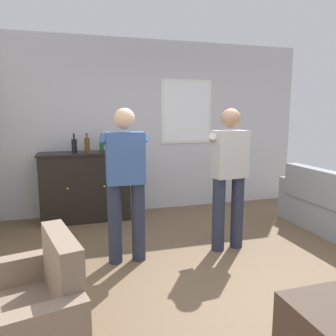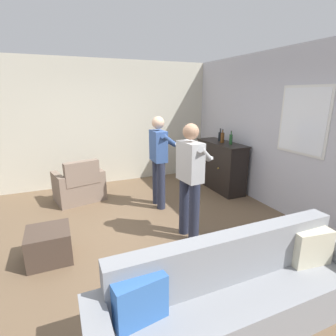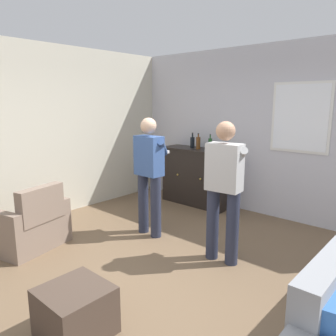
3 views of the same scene
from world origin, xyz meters
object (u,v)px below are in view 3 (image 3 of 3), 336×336
(bottle_liquor_amber, at_px, (210,144))
(ottoman, at_px, (75,311))
(armchair, at_px, (31,226))
(sideboard_cabinet, at_px, (196,176))
(person_standing_right, at_px, (224,185))
(bottle_wine_green, at_px, (198,143))
(person_standing_left, at_px, (150,171))
(bottle_spirits_clear, at_px, (192,142))

(bottle_liquor_amber, distance_m, ottoman, 3.82)
(armchair, xyz_separation_m, sideboard_cabinet, (0.49, 2.95, 0.24))
(ottoman, height_order, person_standing_right, person_standing_right)
(ottoman, bearing_deg, person_standing_right, 83.95)
(armchair, relative_size, ottoman, 1.92)
(bottle_wine_green, relative_size, person_standing_left, 0.17)
(bottle_wine_green, distance_m, person_standing_right, 2.21)
(person_standing_right, bearing_deg, sideboard_cabinet, 134.83)
(person_standing_left, relative_size, person_standing_right, 1.00)
(bottle_spirits_clear, bearing_deg, person_standing_right, -43.55)
(bottle_liquor_amber, height_order, ottoman, bottle_liquor_amber)
(ottoman, distance_m, person_standing_left, 2.28)
(ottoman, xyz_separation_m, person_standing_right, (0.20, 1.90, 0.73))
(bottle_spirits_clear, height_order, ottoman, bottle_spirits_clear)
(armchair, relative_size, sideboard_cabinet, 0.75)
(bottle_wine_green, height_order, bottle_liquor_amber, bottle_wine_green)
(bottle_wine_green, xyz_separation_m, ottoman, (1.34, -3.47, -0.96))
(bottle_wine_green, height_order, ottoman, bottle_wine_green)
(bottle_spirits_clear, bearing_deg, sideboard_cabinet, -17.59)
(ottoman, height_order, person_standing_left, person_standing_left)
(person_standing_left, bearing_deg, bottle_liquor_amber, 93.57)
(bottle_wine_green, relative_size, bottle_liquor_amber, 1.02)
(sideboard_cabinet, relative_size, ottoman, 2.57)
(bottle_wine_green, bearing_deg, ottoman, -68.94)
(bottle_liquor_amber, bearing_deg, person_standing_left, -86.43)
(armchair, xyz_separation_m, bottle_liquor_amber, (0.75, 2.99, 0.87))
(bottle_spirits_clear, bearing_deg, person_standing_left, -72.91)
(ottoman, relative_size, person_standing_right, 0.31)
(person_standing_right, bearing_deg, ottoman, -96.05)
(sideboard_cabinet, relative_size, bottle_liquor_amber, 4.81)
(bottle_spirits_clear, relative_size, ottoman, 0.54)
(sideboard_cabinet, xyz_separation_m, bottle_wine_green, (0.05, -0.02, 0.64))
(bottle_spirits_clear, bearing_deg, armchair, -96.63)
(ottoman, relative_size, person_standing_left, 0.31)
(sideboard_cabinet, relative_size, bottle_wine_green, 4.69)
(armchair, xyz_separation_m, ottoman, (1.87, -0.54, -0.08))
(person_standing_left, height_order, person_standing_right, same)
(bottle_liquor_amber, relative_size, bottle_spirits_clear, 1.00)
(armchair, xyz_separation_m, person_standing_left, (0.85, 1.36, 0.65))
(bottle_wine_green, height_order, person_standing_right, person_standing_right)
(bottle_wine_green, bearing_deg, armchair, -100.28)
(sideboard_cabinet, distance_m, ottoman, 3.77)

